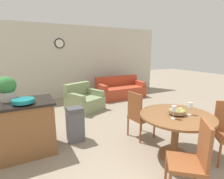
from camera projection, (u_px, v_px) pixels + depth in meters
wall_back at (66, 62)px, 6.54m from camera, size 8.00×0.09×2.70m
dining_table at (176, 124)px, 2.90m from camera, size 1.19×1.19×0.74m
dining_chair_near_left at (193, 157)px, 2.10m from camera, size 0.59×0.59×0.97m
dining_chair_far_side at (138, 114)px, 3.54m from camera, size 0.46×0.46×0.97m
fruit_bowl at (177, 111)px, 2.85m from camera, size 0.27×0.27×0.11m
wine_glass_left at (174, 109)px, 2.66m from camera, size 0.07×0.07×0.21m
wine_glass_right at (190, 106)px, 2.83m from camera, size 0.07×0.07×0.21m
kitchen_island at (17, 129)px, 2.96m from camera, size 1.22×0.73×0.94m
teal_bowl at (23, 101)px, 2.77m from camera, size 0.33×0.33×0.08m
potted_plant at (7, 88)px, 2.90m from camera, size 0.30×0.30×0.42m
trash_bin at (75, 124)px, 3.45m from camera, size 0.31×0.26×0.69m
couch at (120, 90)px, 6.75m from camera, size 1.80×0.87×0.79m
armchair at (84, 101)px, 5.33m from camera, size 1.17×1.16×0.79m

